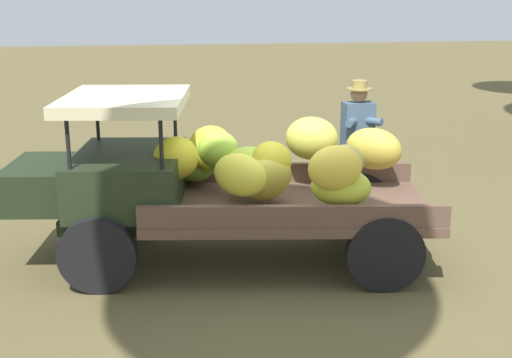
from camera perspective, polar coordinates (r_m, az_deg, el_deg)
The scene contains 3 objects.
ground_plane at distance 7.22m, azimuth 2.85°, elevation -7.52°, with size 60.00×60.00×0.00m, color brown.
truck at distance 7.13m, azimuth -3.80°, elevation -0.08°, with size 4.60×2.22×1.82m.
farmer at distance 8.91m, azimuth 8.67°, elevation 3.54°, with size 0.53×0.47×1.74m.
Camera 1 is at (1.34, 6.48, 2.87)m, focal length 46.77 mm.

